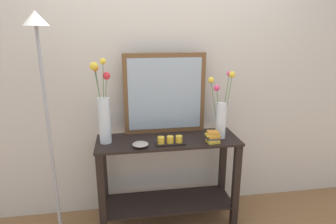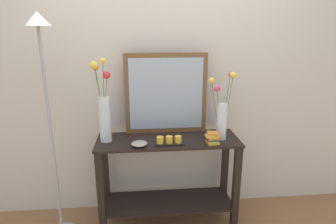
{
  "view_description": "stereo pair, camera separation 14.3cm",
  "coord_description": "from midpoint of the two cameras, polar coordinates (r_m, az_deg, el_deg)",
  "views": [
    {
      "loc": [
        -0.36,
        -2.26,
        1.72
      ],
      "look_at": [
        0.0,
        0.0,
        1.06
      ],
      "focal_mm": 30.81,
      "sensor_mm": 36.0,
      "label": 1
    },
    {
      "loc": [
        -0.22,
        -2.28,
        1.72
      ],
      "look_at": [
        0.0,
        0.0,
        1.06
      ],
      "focal_mm": 30.81,
      "sensor_mm": 36.0,
      "label": 2
    }
  ],
  "objects": [
    {
      "name": "console_table",
      "position": [
        2.6,
        -1.62,
        -12.06
      ],
      "size": [
        1.21,
        0.42,
        0.82
      ],
      "color": "black",
      "rests_on": "ground"
    },
    {
      "name": "ground_plane",
      "position": [
        2.87,
        -1.53,
        -20.91
      ],
      "size": [
        7.0,
        6.0,
        0.02
      ],
      "primitive_type": "cube",
      "color": "brown"
    },
    {
      "name": "tall_vase_left",
      "position": [
        2.37,
        -14.28,
        -0.19
      ],
      "size": [
        0.15,
        0.15,
        0.7
      ],
      "color": "silver",
      "rests_on": "console_table"
    },
    {
      "name": "book_stack",
      "position": [
        2.4,
        7.16,
        -4.94
      ],
      "size": [
        0.12,
        0.11,
        0.09
      ],
      "color": "gold",
      "rests_on": "console_table"
    },
    {
      "name": "wall_back",
      "position": [
        2.65,
        -2.7,
        8.09
      ],
      "size": [
        6.4,
        0.08,
        2.7
      ],
      "primitive_type": "cube",
      "color": "beige",
      "rests_on": "ground"
    },
    {
      "name": "mirror_leaning",
      "position": [
        2.53,
        -2.34,
        3.58
      ],
      "size": [
        0.72,
        0.03,
        0.71
      ],
      "color": "brown",
      "rests_on": "console_table"
    },
    {
      "name": "candle_tray",
      "position": [
        2.35,
        -1.35,
        -5.75
      ],
      "size": [
        0.24,
        0.09,
        0.07
      ],
      "color": "black",
      "rests_on": "console_table"
    },
    {
      "name": "vase_right",
      "position": [
        2.46,
        8.82,
        -0.37
      ],
      "size": [
        0.23,
        0.1,
        0.57
      ],
      "color": "silver",
      "rests_on": "console_table"
    },
    {
      "name": "decorative_bowl",
      "position": [
        2.32,
        -7.26,
        -6.36
      ],
      "size": [
        0.13,
        0.13,
        0.04
      ],
      "color": "#9E9389",
      "rests_on": "console_table"
    },
    {
      "name": "floor_lamp",
      "position": [
        2.34,
        -24.84,
        2.84
      ],
      "size": [
        0.24,
        0.24,
        1.84
      ],
      "color": "#9E9EA3",
      "rests_on": "ground"
    }
  ]
}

